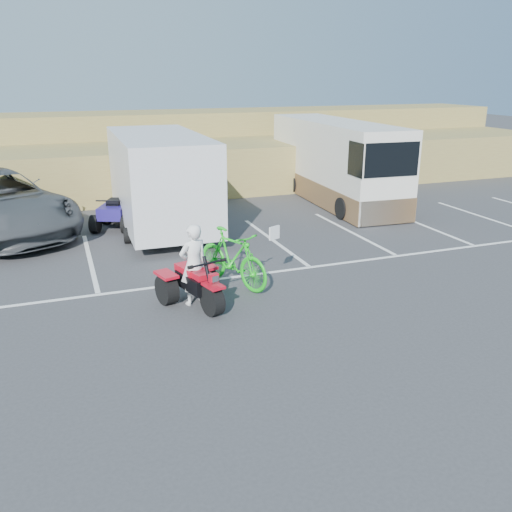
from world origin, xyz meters
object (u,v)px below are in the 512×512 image
object	(u,v)px
red_trike_atv	(198,305)
quad_atv_green	(143,238)
rv_motorhome	(334,167)
cargo_trailer	(160,178)
green_dirt_bike	(233,258)
rider	(194,265)
quad_atv_blue	(117,228)

from	to	relation	value
red_trike_atv	quad_atv_green	world-z (taller)	red_trike_atv
red_trike_atv	rv_motorhome	xyz separation A→B (m)	(7.80, 8.47, 1.33)
cargo_trailer	quad_atv_green	world-z (taller)	cargo_trailer
rv_motorhome	quad_atv_green	xyz separation A→B (m)	(-8.11, -2.86, -1.33)
cargo_trailer	rv_motorhome	bearing A→B (deg)	14.84
cargo_trailer	green_dirt_bike	bearing A→B (deg)	-83.22
green_dirt_bike	rv_motorhome	world-z (taller)	rv_motorhome
green_dirt_bike	rider	bearing A→B (deg)	-170.02
cargo_trailer	quad_atv_green	distance (m)	2.12
cargo_trailer	quad_atv_blue	size ratio (longest dim) A/B	3.91
green_dirt_bike	quad_atv_blue	distance (m)	6.52
red_trike_atv	cargo_trailer	bearing A→B (deg)	70.32
red_trike_atv	rider	xyz separation A→B (m)	(-0.04, 0.14, 0.91)
cargo_trailer	quad_atv_green	size ratio (longest dim) A/B	4.75
rider	rv_motorhome	world-z (taller)	rv_motorhome
green_dirt_bike	quad_atv_green	size ratio (longest dim) A/B	1.66
rv_motorhome	quad_atv_green	size ratio (longest dim) A/B	6.27
green_dirt_bike	rv_motorhome	distance (m)	10.12
green_dirt_bike	rv_motorhome	size ratio (longest dim) A/B	0.27
red_trike_atv	rv_motorhome	world-z (taller)	rv_motorhome
red_trike_atv	rider	size ratio (longest dim) A/B	0.97
red_trike_atv	cargo_trailer	xyz separation A→B (m)	(0.51, 6.67, 1.64)
rider	quad_atv_green	world-z (taller)	rider
green_dirt_bike	quad_atv_blue	bearing A→B (deg)	83.95
rider	quad_atv_green	size ratio (longest dim) A/B	1.32
rider	green_dirt_bike	xyz separation A→B (m)	(1.14, 0.78, -0.22)
red_trike_atv	quad_atv_blue	distance (m)	7.14
red_trike_atv	green_dirt_bike	xyz separation A→B (m)	(1.10, 0.92, 0.69)
green_dirt_bike	quad_atv_blue	size ratio (longest dim) A/B	1.37
red_trike_atv	quad_atv_blue	xyz separation A→B (m)	(-0.95, 7.08, 0.00)
rider	quad_atv_blue	distance (m)	7.05
green_dirt_bike	quad_atv_green	distance (m)	4.94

